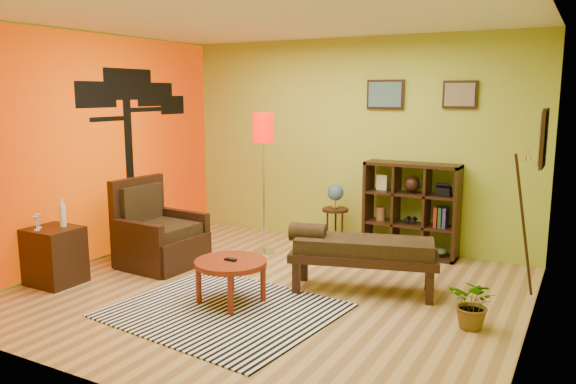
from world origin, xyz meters
The scene contains 11 objects.
ground centered at (0.00, 0.00, 0.00)m, with size 5.00×5.00×0.00m, color tan.
room_shell centered at (-0.09, 0.01, 1.80)m, with size 5.04×4.54×2.82m.
zebra_rug centered at (-0.12, -0.69, 0.01)m, with size 2.01×1.73×0.01m, color white.
coffee_table centered at (-0.17, -0.48, 0.38)m, with size 0.72×0.72×0.46m.
armchair centered at (-1.68, 0.16, 0.32)m, with size 0.92×0.92×1.05m.
side_cabinet centered at (-2.20, -0.91, 0.32)m, with size 0.53×0.48×0.94m.
floor_lamp centered at (-0.80, 1.20, 1.48)m, with size 0.27×0.27×1.82m.
globe_table centered at (-0.11, 1.92, 0.66)m, with size 0.35×0.35×0.87m.
cube_shelf centered at (0.91, 2.03, 0.60)m, with size 1.20×0.35×1.20m.
bench centered at (0.82, 0.45, 0.45)m, with size 1.62×0.94×0.71m.
potted_plant centered at (2.07, 0.04, 0.18)m, with size 0.42×0.47×0.36m, color #26661E.
Camera 1 is at (2.88, -4.89, 2.07)m, focal length 35.00 mm.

